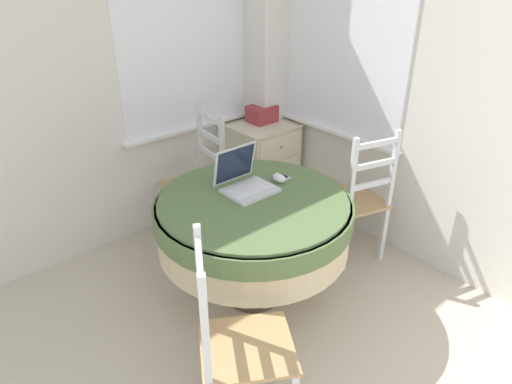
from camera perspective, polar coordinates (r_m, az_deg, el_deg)
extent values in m
cube|color=white|center=(3.56, -9.00, 19.11)|extent=(1.10, 0.01, 1.42)
cube|color=white|center=(3.71, -7.93, 8.01)|extent=(1.18, 0.07, 0.02)
cube|color=white|center=(3.49, 11.09, 18.77)|extent=(0.01, 1.10, 1.42)
cube|color=white|center=(3.65, 9.77, 7.51)|extent=(0.07, 1.18, 0.02)
cube|color=silver|center=(3.90, 1.30, 16.97)|extent=(0.28, 0.28, 2.55)
cylinder|color=#4C3D2D|center=(3.09, -0.31, -12.48)|extent=(0.36, 0.36, 0.03)
cylinder|color=#4C3D2D|center=(2.87, -0.33, -7.09)|extent=(0.11, 0.11, 0.68)
cylinder|color=beige|center=(2.77, -0.34, -3.92)|extent=(1.16, 1.16, 0.30)
cylinder|color=#567042|center=(2.72, -0.34, -2.30)|extent=(1.19, 1.19, 0.12)
cylinder|color=#567042|center=(2.69, -0.35, -1.01)|extent=(1.13, 1.13, 0.02)
cube|color=silver|center=(2.76, -0.74, 0.19)|extent=(0.30, 0.24, 0.02)
cube|color=silver|center=(2.76, -0.95, 0.49)|extent=(0.27, 0.15, 0.00)
cube|color=silver|center=(2.80, -2.68, 3.56)|extent=(0.30, 0.06, 0.24)
cube|color=#192338|center=(2.80, -2.61, 3.55)|extent=(0.27, 0.05, 0.21)
ellipsoid|color=white|center=(2.87, 2.90, 1.74)|extent=(0.06, 0.10, 0.05)
cube|color=#B2B7BC|center=(2.94, 3.26, 1.94)|extent=(0.07, 0.12, 0.01)
cube|color=black|center=(2.94, 3.27, 2.04)|extent=(0.06, 0.08, 0.00)
cube|color=tan|center=(3.50, -8.05, 0.82)|extent=(0.46, 0.43, 0.02)
cube|color=silver|center=(3.67, -11.55, -2.09)|extent=(0.04, 0.04, 0.43)
cube|color=silver|center=(3.41, -9.26, -4.41)|extent=(0.04, 0.04, 0.43)
cube|color=silver|center=(3.80, -6.52, -0.54)|extent=(0.04, 0.04, 0.43)
cube|color=silver|center=(3.55, -3.94, -2.64)|extent=(0.04, 0.04, 0.43)
cube|color=silver|center=(3.59, -6.96, 6.67)|extent=(0.04, 0.04, 0.55)
cube|color=silver|center=(3.32, -4.23, 4.98)|extent=(0.04, 0.04, 0.55)
cube|color=silver|center=(3.38, -5.81, 9.16)|extent=(0.06, 0.33, 0.04)
cube|color=silver|center=(3.43, -5.70, 6.89)|extent=(0.06, 0.33, 0.04)
cube|color=silver|center=(3.48, -5.59, 4.68)|extent=(0.06, 0.33, 0.04)
cube|color=tan|center=(3.34, 11.93, -0.94)|extent=(0.48, 0.51, 0.02)
cube|color=silver|center=(3.66, 12.01, -2.22)|extent=(0.04, 0.04, 0.43)
cube|color=silver|center=(3.49, 7.61, -3.42)|extent=(0.04, 0.04, 0.43)
cube|color=silver|center=(3.42, 15.60, -5.01)|extent=(0.04, 0.04, 0.43)
cube|color=silver|center=(3.24, 11.05, -6.46)|extent=(0.04, 0.04, 0.43)
cube|color=silver|center=(3.18, 16.77, 2.76)|extent=(0.04, 0.04, 0.55)
cube|color=silver|center=(2.99, 11.94, 1.67)|extent=(0.04, 0.04, 0.55)
cube|color=silver|center=(3.00, 14.90, 5.86)|extent=(0.33, 0.11, 0.04)
cube|color=silver|center=(3.05, 14.58, 3.36)|extent=(0.33, 0.11, 0.04)
cube|color=silver|center=(3.12, 14.26, 0.95)|extent=(0.33, 0.11, 0.04)
cube|color=tan|center=(2.17, -1.13, -18.83)|extent=(0.56, 0.55, 0.02)
cube|color=silver|center=(2.47, 2.80, -19.11)|extent=(0.05, 0.05, 0.43)
cube|color=silver|center=(2.44, -6.24, -20.06)|extent=(0.05, 0.05, 0.43)
cube|color=silver|center=(1.84, -6.38, -17.01)|extent=(0.04, 0.04, 0.55)
cube|color=silver|center=(2.09, -6.97, -10.61)|extent=(0.04, 0.04, 0.55)
cube|color=silver|center=(1.83, -7.06, -8.67)|extent=(0.19, 0.29, 0.04)
cube|color=silver|center=(1.92, -6.81, -12.12)|extent=(0.19, 0.29, 0.04)
cube|color=silver|center=(2.01, -6.57, -15.26)|extent=(0.19, 0.29, 0.04)
cube|color=beige|center=(4.00, 0.74, 3.41)|extent=(0.50, 0.45, 0.72)
cube|color=beige|center=(3.86, 0.78, 8.38)|extent=(0.53, 0.48, 0.02)
cube|color=beige|center=(3.75, 3.10, 5.61)|extent=(0.44, 0.01, 0.20)
sphere|color=olive|center=(3.74, 3.19, 5.58)|extent=(0.02, 0.02, 0.02)
cube|color=beige|center=(3.84, 3.01, 2.32)|extent=(0.44, 0.01, 0.20)
sphere|color=olive|center=(3.84, 3.09, 2.28)|extent=(0.02, 0.02, 0.02)
cube|color=beige|center=(3.95, 2.93, -0.80)|extent=(0.44, 0.01, 0.20)
sphere|color=olive|center=(3.95, 3.01, -0.84)|extent=(0.02, 0.02, 0.02)
cube|color=#9E3338|center=(3.89, 0.74, 9.76)|extent=(0.22, 0.18, 0.14)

